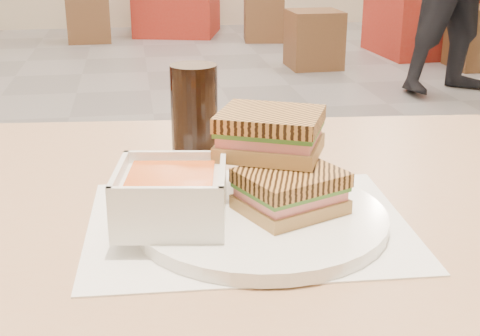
{
  "coord_description": "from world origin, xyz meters",
  "views": [
    {
      "loc": [
        -0.1,
        -2.69,
        1.08
      ],
      "look_at": [
        0.01,
        -2.0,
        0.82
      ],
      "focal_mm": 49.61,
      "sensor_mm": 36.0,
      "label": 1
    }
  ],
  "objects": [
    {
      "name": "main_table",
      "position": [
        -0.11,
        -1.89,
        0.64
      ],
      "size": [
        1.26,
        0.81,
        0.75
      ],
      "color": "#A6805E",
      "rests_on": "ground"
    },
    {
      "name": "tray_liner",
      "position": [
        0.02,
        -2.0,
        0.75
      ],
      "size": [
        0.38,
        0.3,
        0.0
      ],
      "color": "white",
      "rests_on": "main_table"
    },
    {
      "name": "plate",
      "position": [
        0.03,
        -2.01,
        0.76
      ],
      "size": [
        0.29,
        0.29,
        0.02
      ],
      "color": "white",
      "rests_on": "tray_liner"
    },
    {
      "name": "soup_bowl",
      "position": [
        -0.07,
        -2.02,
        0.8
      ],
      "size": [
        0.14,
        0.14,
        0.06
      ],
      "color": "white",
      "rests_on": "plate"
    },
    {
      "name": "panini_lower",
      "position": [
        0.07,
        -2.01,
        0.79
      ],
      "size": [
        0.14,
        0.13,
        0.05
      ],
      "color": "#9C7843",
      "rests_on": "plate"
    },
    {
      "name": "panini_upper",
      "position": [
        0.05,
        -1.95,
        0.84
      ],
      "size": [
        0.15,
        0.14,
        0.05
      ],
      "color": "#9C7843",
      "rests_on": "panini_lower"
    },
    {
      "name": "cola_glass",
      "position": [
        -0.02,
        -1.77,
        0.82
      ],
      "size": [
        0.07,
        0.07,
        0.14
      ],
      "color": "black",
      "rests_on": "main_table"
    },
    {
      "name": "bg_table_1",
      "position": [
        2.47,
        2.92,
        0.37
      ],
      "size": [
        0.89,
        0.89,
        0.74
      ],
      "color": "maroon",
      "rests_on": "ground"
    },
    {
      "name": "bg_table_2",
      "position": [
        0.38,
        4.41,
        0.35
      ],
      "size": [
        0.98,
        0.98,
        0.7
      ],
      "color": "maroon",
      "rests_on": "ground"
    },
    {
      "name": "bg_chair_1l",
      "position": [
        1.33,
        2.47,
        0.23
      ],
      "size": [
        0.41,
        0.41,
        0.45
      ],
      "color": "brown",
      "rests_on": "ground"
    },
    {
      "name": "bg_chair_2l",
      "position": [
        -0.51,
        4.07,
        0.23
      ],
      "size": [
        0.42,
        0.42,
        0.46
      ],
      "color": "brown",
      "rests_on": "ground"
    },
    {
      "name": "bg_chair_2r",
      "position": [
        1.19,
        3.84,
        0.21
      ],
      "size": [
        0.42,
        0.42,
        0.42
      ],
      "color": "brown",
      "rests_on": "ground"
    }
  ]
}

